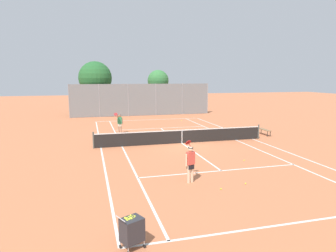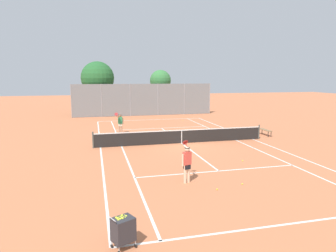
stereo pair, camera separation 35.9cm
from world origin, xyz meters
name	(u,v)px [view 1 (the left image)]	position (x,y,z in m)	size (l,w,h in m)	color
ground_plane	(182,143)	(0.00, 0.00, 0.00)	(120.00, 120.00, 0.00)	#C67047
court_line_markings	(182,143)	(0.00, 0.00, 0.00)	(11.10, 23.90, 0.01)	silver
tennis_net	(182,136)	(0.00, 0.00, 0.51)	(12.00, 0.10, 1.07)	#474C47
ball_cart	(132,230)	(-5.17, -11.98, 0.53)	(0.76, 0.69, 0.96)	#2D2D33
player_near_side	(190,162)	(-2.01, -7.56, 0.93)	(0.50, 0.86, 1.77)	beige
player_far_left	(120,123)	(-3.81, 4.60, 0.93)	(0.74, 0.72, 1.77)	tan
loose_tennis_ball_0	(221,189)	(-1.07, -8.70, 0.03)	(0.07, 0.07, 0.07)	#D1DB33
loose_tennis_ball_1	(246,184)	(0.22, -8.40, 0.03)	(0.07, 0.07, 0.07)	#D1DB33
loose_tennis_ball_2	(148,139)	(-2.00, 1.87, 0.03)	(0.07, 0.07, 0.07)	#D1DB33
loose_tennis_ball_3	(244,160)	(1.96, -5.12, 0.03)	(0.07, 0.07, 0.07)	#D1DB33
loose_tennis_ball_4	(181,120)	(3.22, 10.36, 0.03)	(0.07, 0.07, 0.07)	#D1DB33
courtside_bench	(264,130)	(7.20, 1.17, 0.41)	(0.36, 1.50, 0.47)	olive
back_fence	(142,100)	(0.00, 15.63, 1.89)	(16.61, 0.08, 3.77)	gray
tree_behind_left	(96,79)	(-5.16, 18.44, 4.29)	(3.99, 3.99, 6.43)	brown
tree_behind_right	(159,81)	(2.88, 19.41, 3.98)	(2.76, 2.76, 5.47)	brown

